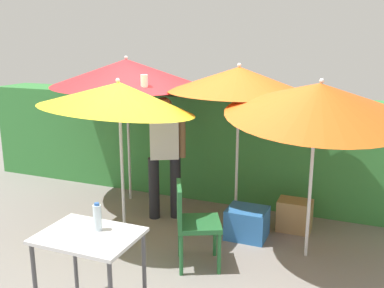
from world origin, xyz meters
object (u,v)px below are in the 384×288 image
object	(u,v)px
umbrella_rainbow	(239,80)
bottle_water	(97,217)
cooler_box	(247,223)
umbrella_orange	(119,96)
folding_table	(89,245)
crate_cardboard	(295,215)
person_vendor	(164,149)
chair_plastic	(192,220)
umbrella_navy	(126,72)
umbrella_yellow	(318,99)

from	to	relation	value
umbrella_rainbow	bottle_water	xyz separation A→B (m)	(-0.48, -2.44, -0.93)
umbrella_rainbow	cooler_box	distance (m)	1.75
umbrella_orange	folding_table	size ratio (longest dim) A/B	2.46
umbrella_rainbow	crate_cardboard	distance (m)	1.81
person_vendor	chair_plastic	size ratio (longest dim) A/B	2.11
umbrella_rainbow	chair_plastic	xyz separation A→B (m)	(-0.06, -1.41, -1.30)
umbrella_navy	umbrella_rainbow	bearing A→B (deg)	-1.48
folding_table	umbrella_navy	bearing A→B (deg)	113.46
umbrella_rainbow	umbrella_navy	bearing A→B (deg)	178.52
umbrella_orange	person_vendor	world-z (taller)	umbrella_orange
umbrella_rainbow	umbrella_yellow	xyz separation A→B (m)	(1.04, -0.74, -0.09)
umbrella_rainbow	cooler_box	xyz separation A→B (m)	(0.30, -0.56, -1.63)
umbrella_rainbow	chair_plastic	size ratio (longest dim) A/B	2.26
umbrella_navy	folding_table	size ratio (longest dim) A/B	2.61
umbrella_orange	chair_plastic	bearing A→B (deg)	-19.64
umbrella_orange	umbrella_yellow	world-z (taller)	umbrella_yellow
chair_plastic	bottle_water	xyz separation A→B (m)	(-0.42, -1.03, 0.37)
cooler_box	umbrella_navy	bearing A→B (deg)	162.75
umbrella_rainbow	umbrella_yellow	bearing A→B (deg)	-35.35
person_vendor	chair_plastic	world-z (taller)	person_vendor
umbrella_yellow	bottle_water	xyz separation A→B (m)	(-1.52, -1.70, -0.83)
umbrella_rainbow	umbrella_navy	world-z (taller)	umbrella_navy
folding_table	bottle_water	bearing A→B (deg)	72.15
folding_table	cooler_box	bearing A→B (deg)	67.71
umbrella_rainbow	umbrella_navy	xyz separation A→B (m)	(-1.62, 0.04, 0.04)
umbrella_rainbow	umbrella_orange	xyz separation A→B (m)	(-1.09, -1.04, -0.13)
umbrella_navy	cooler_box	size ratio (longest dim) A/B	4.46
chair_plastic	bottle_water	distance (m)	1.18
umbrella_rainbow	chair_plastic	bearing A→B (deg)	-92.28
cooler_box	folding_table	size ratio (longest dim) A/B	0.59
umbrella_navy	umbrella_orange	bearing A→B (deg)	-63.83
folding_table	crate_cardboard	bearing A→B (deg)	61.38
crate_cardboard	umbrella_navy	bearing A→B (deg)	175.51
person_vendor	folding_table	distance (m)	2.19
umbrella_yellow	cooler_box	bearing A→B (deg)	166.12
umbrella_orange	crate_cardboard	xyz separation A→B (m)	(1.89, 0.89, -1.49)
umbrella_rainbow	umbrella_yellow	distance (m)	1.28
cooler_box	crate_cardboard	world-z (taller)	crate_cardboard
chair_plastic	umbrella_orange	bearing A→B (deg)	160.36
umbrella_rainbow	umbrella_orange	size ratio (longest dim) A/B	1.03
umbrella_rainbow	cooler_box	world-z (taller)	umbrella_rainbow
bottle_water	umbrella_rainbow	bearing A→B (deg)	78.97
person_vendor	folding_table	world-z (taller)	person_vendor
umbrella_yellow	chair_plastic	xyz separation A→B (m)	(-1.10, -0.67, -1.21)
umbrella_orange	crate_cardboard	bearing A→B (deg)	25.24
umbrella_yellow	crate_cardboard	xyz separation A→B (m)	(-0.25, 0.59, -1.53)
cooler_box	umbrella_orange	bearing A→B (deg)	-160.99
cooler_box	crate_cardboard	bearing A→B (deg)	39.76
umbrella_navy	crate_cardboard	bearing A→B (deg)	-4.49
umbrella_yellow	person_vendor	xyz separation A→B (m)	(-1.90, 0.35, -0.78)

